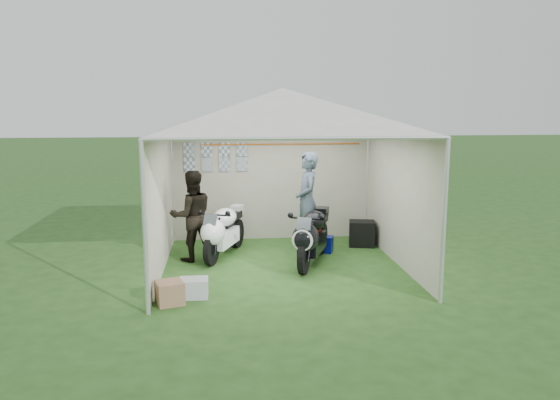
# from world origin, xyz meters

# --- Properties ---
(ground) EXTENTS (80.00, 80.00, 0.00)m
(ground) POSITION_xyz_m (0.00, 0.00, 0.00)
(ground) COLOR #25491A
(ground) RESTS_ON ground
(canopy_tent) EXTENTS (5.66, 5.66, 3.00)m
(canopy_tent) POSITION_xyz_m (-0.00, 0.03, 2.58)
(canopy_tent) COLOR silver
(canopy_tent) RESTS_ON ground
(motorcycle_white) EXTENTS (0.88, 1.75, 0.90)m
(motorcycle_white) POSITION_xyz_m (-1.02, 0.66, 0.50)
(motorcycle_white) COLOR black
(motorcycle_white) RESTS_ON ground
(motorcycle_black) EXTENTS (0.96, 1.82, 0.94)m
(motorcycle_black) POSITION_xyz_m (0.51, 0.02, 0.53)
(motorcycle_black) COLOR black
(motorcycle_black) RESTS_ON ground
(paddock_stand) EXTENTS (0.47, 0.39, 0.30)m
(paddock_stand) POSITION_xyz_m (0.84, 0.83, 0.15)
(paddock_stand) COLOR #111BC6
(paddock_stand) RESTS_ON ground
(person_dark_jacket) EXTENTS (0.93, 0.82, 1.61)m
(person_dark_jacket) POSITION_xyz_m (-1.54, 0.53, 0.80)
(person_dark_jacket) COLOR black
(person_dark_jacket) RESTS_ON ground
(person_blue_jacket) EXTENTS (0.46, 0.69, 1.87)m
(person_blue_jacket) POSITION_xyz_m (0.58, 0.99, 0.94)
(person_blue_jacket) COLOR slate
(person_blue_jacket) RESTS_ON ground
(equipment_box) EXTENTS (0.57, 0.49, 0.49)m
(equipment_box) POSITION_xyz_m (1.70, 1.19, 0.25)
(equipment_box) COLOR black
(equipment_box) RESTS_ON ground
(crate_0) EXTENTS (0.41, 0.32, 0.27)m
(crate_0) POSITION_xyz_m (-1.43, -1.41, 0.14)
(crate_0) COLOR #B4BABE
(crate_0) RESTS_ON ground
(crate_1) EXTENTS (0.45, 0.45, 0.32)m
(crate_1) POSITION_xyz_m (-1.75, -1.64, 0.16)
(crate_1) COLOR #8C674B
(crate_1) RESTS_ON ground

